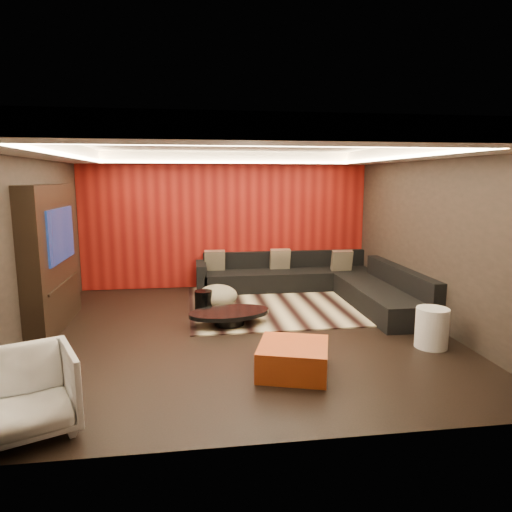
{
  "coord_description": "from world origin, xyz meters",
  "views": [
    {
      "loc": [
        -0.72,
        -6.6,
        2.29
      ],
      "look_at": [
        0.3,
        0.6,
        1.05
      ],
      "focal_mm": 32.0,
      "sensor_mm": 36.0,
      "label": 1
    }
  ],
  "objects": [
    {
      "name": "floor",
      "position": [
        0.0,
        0.0,
        -0.01
      ],
      "size": [
        6.0,
        6.0,
        0.02
      ],
      "primitive_type": "cube",
      "color": "black",
      "rests_on": "ground"
    },
    {
      "name": "ceiling",
      "position": [
        0.0,
        0.0,
        2.81
      ],
      "size": [
        6.0,
        6.0,
        0.02
      ],
      "primitive_type": "cube",
      "color": "silver",
      "rests_on": "ground"
    },
    {
      "name": "wall_back",
      "position": [
        0.0,
        3.01,
        1.4
      ],
      "size": [
        6.0,
        0.02,
        2.8
      ],
      "primitive_type": "cube",
      "color": "black",
      "rests_on": "ground"
    },
    {
      "name": "wall_left",
      "position": [
        -3.01,
        0.0,
        1.4
      ],
      "size": [
        0.02,
        6.0,
        2.8
      ],
      "primitive_type": "cube",
      "color": "black",
      "rests_on": "ground"
    },
    {
      "name": "wall_right",
      "position": [
        3.01,
        0.0,
        1.4
      ],
      "size": [
        0.02,
        6.0,
        2.8
      ],
      "primitive_type": "cube",
      "color": "black",
      "rests_on": "ground"
    },
    {
      "name": "red_feature_wall",
      "position": [
        0.0,
        2.97,
        1.4
      ],
      "size": [
        5.98,
        0.05,
        2.78
      ],
      "primitive_type": "cube",
      "color": "#6B0C0A",
      "rests_on": "ground"
    },
    {
      "name": "soffit_back",
      "position": [
        0.0,
        2.7,
        2.69
      ],
      "size": [
        6.0,
        0.6,
        0.22
      ],
      "primitive_type": "cube",
      "color": "silver",
      "rests_on": "ground"
    },
    {
      "name": "soffit_front",
      "position": [
        0.0,
        -2.7,
        2.69
      ],
      "size": [
        6.0,
        0.6,
        0.22
      ],
      "primitive_type": "cube",
      "color": "silver",
      "rests_on": "ground"
    },
    {
      "name": "soffit_left",
      "position": [
        -2.7,
        0.0,
        2.69
      ],
      "size": [
        0.6,
        4.8,
        0.22
      ],
      "primitive_type": "cube",
      "color": "silver",
      "rests_on": "ground"
    },
    {
      "name": "soffit_right",
      "position": [
        2.7,
        0.0,
        2.69
      ],
      "size": [
        0.6,
        4.8,
        0.22
      ],
      "primitive_type": "cube",
      "color": "silver",
      "rests_on": "ground"
    },
    {
      "name": "cove_back",
      "position": [
        0.0,
        2.36,
        2.6
      ],
      "size": [
        4.8,
        0.08,
        0.04
      ],
      "primitive_type": "cube",
      "color": "#FFD899",
      "rests_on": "ground"
    },
    {
      "name": "cove_front",
      "position": [
        0.0,
        -2.36,
        2.6
      ],
      "size": [
        4.8,
        0.08,
        0.04
      ],
      "primitive_type": "cube",
      "color": "#FFD899",
      "rests_on": "ground"
    },
    {
      "name": "cove_left",
      "position": [
        -2.36,
        0.0,
        2.6
      ],
      "size": [
        0.08,
        4.8,
        0.04
      ],
      "primitive_type": "cube",
      "color": "#FFD899",
      "rests_on": "ground"
    },
    {
      "name": "cove_right",
      "position": [
        2.36,
        0.0,
        2.6
      ],
      "size": [
        0.08,
        4.8,
        0.04
      ],
      "primitive_type": "cube",
      "color": "#FFD899",
      "rests_on": "ground"
    },
    {
      "name": "tv_surround",
      "position": [
        -2.85,
        0.6,
        1.1
      ],
      "size": [
        0.3,
        2.0,
        2.2
      ],
      "primitive_type": "cube",
      "color": "black",
      "rests_on": "ground"
    },
    {
      "name": "tv_screen",
      "position": [
        -2.69,
        0.6,
        1.45
      ],
      "size": [
        0.04,
        1.3,
        0.8
      ],
      "primitive_type": "cube",
      "color": "black",
      "rests_on": "ground"
    },
    {
      "name": "tv_shelf",
      "position": [
        -2.69,
        0.6,
        0.7
      ],
      "size": [
        0.04,
        1.6,
        0.04
      ],
      "primitive_type": "cube",
      "color": "black",
      "rests_on": "ground"
    },
    {
      "name": "rug",
      "position": [
        1.2,
        1.38,
        0.01
      ],
      "size": [
        4.04,
        3.05,
        0.02
      ],
      "primitive_type": "cube",
      "rotation": [
        0.0,
        0.0,
        0.01
      ],
      "color": "#C7BA92",
      "rests_on": "floor"
    },
    {
      "name": "coffee_table",
      "position": [
        -0.17,
        0.3,
        0.13
      ],
      "size": [
        1.48,
        1.48,
        0.22
      ],
      "primitive_type": "cylinder",
      "rotation": [
        0.0,
        0.0,
        0.17
      ],
      "color": "black",
      "rests_on": "rug"
    },
    {
      "name": "drum_stool",
      "position": [
        -0.55,
        1.08,
        0.2
      ],
      "size": [
        0.4,
        0.4,
        0.36
      ],
      "primitive_type": "cylinder",
      "rotation": [
        0.0,
        0.0,
        0.39
      ],
      "color": "black",
      "rests_on": "rug"
    },
    {
      "name": "striped_pouf",
      "position": [
        -0.29,
        1.33,
        0.22
      ],
      "size": [
        0.81,
        0.81,
        0.39
      ],
      "primitive_type": "ellipsoid",
      "rotation": [
        0.0,
        0.0,
        0.15
      ],
      "color": "beige",
      "rests_on": "rug"
    },
    {
      "name": "white_side_table",
      "position": [
        2.5,
        -1.02,
        0.27
      ],
      "size": [
        0.55,
        0.55,
        0.55
      ],
      "primitive_type": "cylinder",
      "rotation": [
        0.0,
        0.0,
        -0.28
      ],
      "color": "silver",
      "rests_on": "floor"
    },
    {
      "name": "orange_ottoman",
      "position": [
        0.44,
        -1.58,
        0.18
      ],
      "size": [
        1.01,
        1.01,
        0.36
      ],
      "primitive_type": "cube",
      "rotation": [
        0.0,
        0.0,
        -0.31
      ],
      "color": "#953213",
      "rests_on": "floor"
    },
    {
      "name": "armchair",
      "position": [
        -2.23,
        -2.5,
        0.38
      ],
      "size": [
        1.07,
        1.08,
        0.75
      ],
      "primitive_type": "imported",
      "rotation": [
        0.0,
        0.0,
        0.41
      ],
      "color": "white",
      "rests_on": "floor"
    },
    {
      "name": "sectional_sofa",
      "position": [
        1.73,
        1.86,
        0.26
      ],
      "size": [
        3.65,
        3.5,
        0.75
      ],
      "color": "black",
      "rests_on": "floor"
    },
    {
      "name": "throw_pillows",
      "position": [
        1.05,
        2.56,
        0.62
      ],
      "size": [
        3.02,
        0.6,
        0.44
      ],
      "color": "tan",
      "rests_on": "sectional_sofa"
    }
  ]
}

